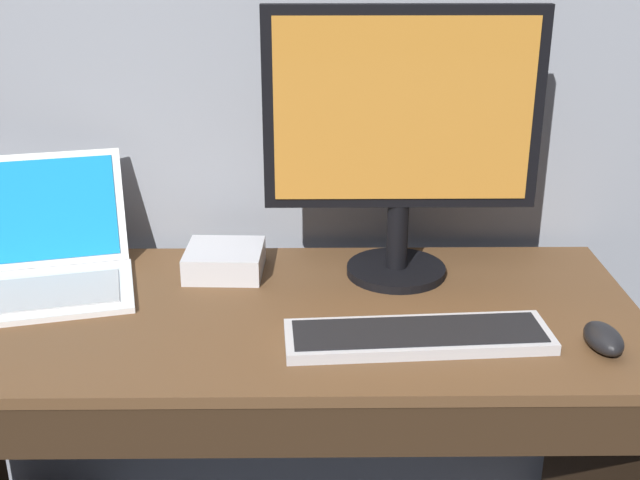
{
  "coord_description": "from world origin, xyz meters",
  "views": [
    {
      "loc": [
        0.09,
        -1.37,
        1.41
      ],
      "look_at": [
        0.11,
        0.0,
        0.87
      ],
      "focal_mm": 45.33,
      "sensor_mm": 36.0,
      "label": 1
    }
  ],
  "objects_px": {
    "external_monitor": "(402,136)",
    "wired_keyboard": "(418,336)",
    "laptop_white": "(44,261)",
    "external_drive_box": "(225,260)",
    "computer_mouse": "(603,338)"
  },
  "relations": [
    {
      "from": "external_monitor",
      "to": "wired_keyboard",
      "type": "relative_size",
      "value": 1.15
    },
    {
      "from": "external_monitor",
      "to": "wired_keyboard",
      "type": "distance_m",
      "value": 0.4
    },
    {
      "from": "laptop_white",
      "to": "wired_keyboard",
      "type": "height_order",
      "value": "laptop_white"
    },
    {
      "from": "external_monitor",
      "to": "wired_keyboard",
      "type": "xyz_separation_m",
      "value": [
        0.01,
        -0.28,
        -0.29
      ]
    },
    {
      "from": "external_monitor",
      "to": "external_drive_box",
      "type": "xyz_separation_m",
      "value": [
        -0.35,
        0.02,
        -0.27
      ]
    },
    {
      "from": "computer_mouse",
      "to": "external_drive_box",
      "type": "height_order",
      "value": "external_drive_box"
    },
    {
      "from": "laptop_white",
      "to": "external_monitor",
      "type": "relative_size",
      "value": 0.75
    },
    {
      "from": "wired_keyboard",
      "to": "external_drive_box",
      "type": "distance_m",
      "value": 0.47
    },
    {
      "from": "laptop_white",
      "to": "computer_mouse",
      "type": "height_order",
      "value": "laptop_white"
    },
    {
      "from": "laptop_white",
      "to": "computer_mouse",
      "type": "xyz_separation_m",
      "value": [
        1.03,
        -0.28,
        -0.03
      ]
    },
    {
      "from": "external_monitor",
      "to": "wired_keyboard",
      "type": "bearing_deg",
      "value": -87.97
    },
    {
      "from": "laptop_white",
      "to": "external_drive_box",
      "type": "height_order",
      "value": "laptop_white"
    },
    {
      "from": "wired_keyboard",
      "to": "computer_mouse",
      "type": "height_order",
      "value": "computer_mouse"
    },
    {
      "from": "computer_mouse",
      "to": "external_drive_box",
      "type": "relative_size",
      "value": 0.64
    },
    {
      "from": "laptop_white",
      "to": "external_drive_box",
      "type": "xyz_separation_m",
      "value": [
        0.36,
        0.05,
        -0.02
      ]
    }
  ]
}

